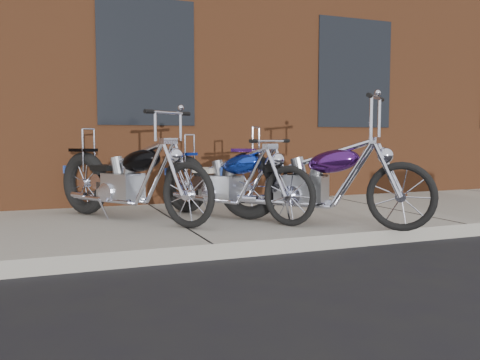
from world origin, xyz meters
name	(u,v)px	position (x,y,z in m)	size (l,w,h in m)	color
ground	(213,260)	(0.00, 0.00, 0.00)	(120.00, 120.00, 0.00)	black
sidewalk	(173,226)	(0.00, 1.50, 0.07)	(22.00, 3.00, 0.15)	gray
building_brick	(104,13)	(0.00, 8.00, 4.00)	(22.00, 10.00, 8.00)	brown
chopper_purple	(314,184)	(1.39, 0.61, 0.60)	(1.77, 1.94, 1.41)	black
chopper_blue	(229,184)	(0.66, 1.37, 0.57)	(1.24, 2.07, 1.01)	black
chopper_third	(128,182)	(-0.49, 1.67, 0.60)	(1.46, 2.14, 1.26)	black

